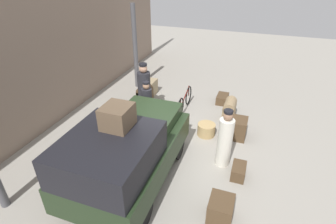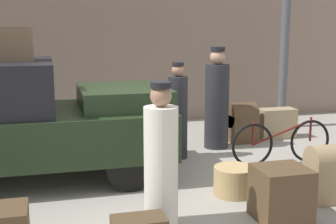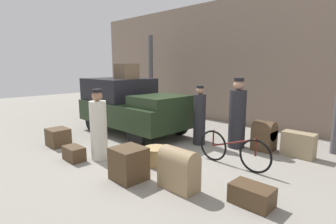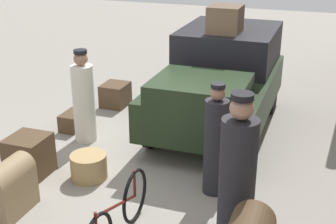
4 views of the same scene
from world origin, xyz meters
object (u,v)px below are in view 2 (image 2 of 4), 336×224
(bicycle, at_px, (282,142))
(trunk_umber_medium, at_px, (277,123))
(trunk_barrel_dark, at_px, (242,122))
(conductor_in_dark_uniform, at_px, (178,115))
(porter_carrying_trunk, at_px, (217,103))
(porter_standing_middle, at_px, (161,162))
(truck, at_px, (29,117))
(suitcase_tan_flat, at_px, (334,171))
(trunk_on_truck_roof, at_px, (10,44))
(trunk_wicker_pale, at_px, (281,194))
(wicker_basket, at_px, (234,181))

(bicycle, bearing_deg, trunk_umber_medium, 64.77)
(bicycle, height_order, trunk_barrel_dark, trunk_barrel_dark)
(bicycle, xyz_separation_m, conductor_in_dark_uniform, (-1.50, 0.77, 0.38))
(porter_carrying_trunk, xyz_separation_m, trunk_umber_medium, (1.41, 0.39, -0.54))
(bicycle, xyz_separation_m, trunk_barrel_dark, (-0.02, 1.53, 0.03))
(porter_standing_middle, distance_m, trunk_barrel_dark, 4.08)
(truck, bearing_deg, porter_carrying_trunk, 17.13)
(suitcase_tan_flat, relative_size, trunk_on_truck_roof, 1.22)
(trunk_wicker_pale, bearing_deg, porter_carrying_trunk, 82.74)
(bicycle, height_order, wicker_basket, bicycle)
(bicycle, bearing_deg, trunk_on_truck_roof, 176.32)
(trunk_on_truck_roof, bearing_deg, truck, 0.00)
(porter_carrying_trunk, bearing_deg, wicker_basket, -104.84)
(truck, bearing_deg, trunk_wicker_pale, -38.27)
(truck, height_order, trunk_wicker_pale, truck)
(truck, relative_size, trunk_umber_medium, 5.04)
(bicycle, relative_size, conductor_in_dark_uniform, 1.06)
(trunk_wicker_pale, relative_size, suitcase_tan_flat, 0.84)
(porter_standing_middle, bearing_deg, trunk_wicker_pale, -7.90)
(porter_carrying_trunk, bearing_deg, truck, -162.87)
(wicker_basket, bearing_deg, conductor_in_dark_uniform, 97.69)
(trunk_wicker_pale, relative_size, trunk_on_truck_roof, 1.02)
(porter_standing_middle, bearing_deg, trunk_on_truck_roof, 128.77)
(wicker_basket, relative_size, trunk_on_truck_roof, 0.90)
(trunk_umber_medium, xyz_separation_m, trunk_barrel_dark, (-0.79, -0.11, 0.09))
(trunk_barrel_dark, bearing_deg, conductor_in_dark_uniform, -153.03)
(conductor_in_dark_uniform, distance_m, trunk_umber_medium, 2.48)
(porter_carrying_trunk, distance_m, trunk_umber_medium, 1.56)
(porter_standing_middle, relative_size, trunk_on_truck_roof, 2.68)
(trunk_umber_medium, bearing_deg, truck, -163.36)
(trunk_umber_medium, xyz_separation_m, suitcase_tan_flat, (-0.89, -3.22, 0.09))
(trunk_wicker_pale, relative_size, trunk_barrel_dark, 0.81)
(trunk_on_truck_roof, bearing_deg, suitcase_tan_flat, -25.15)
(porter_standing_middle, xyz_separation_m, trunk_wicker_pale, (1.36, -0.19, -0.43))
(truck, distance_m, conductor_in_dark_uniform, 2.40)
(bicycle, xyz_separation_m, trunk_on_truck_roof, (-4.03, 0.26, 1.59))
(porter_standing_middle, height_order, trunk_umber_medium, porter_standing_middle)
(suitcase_tan_flat, bearing_deg, trunk_barrel_dark, 88.27)
(porter_standing_middle, relative_size, trunk_wicker_pale, 2.62)
(wicker_basket, bearing_deg, truck, 152.85)
(bicycle, bearing_deg, trunk_wicker_pale, -118.30)
(trunk_barrel_dark, bearing_deg, wicker_basket, -115.44)
(suitcase_tan_flat, distance_m, trunk_on_truck_roof, 4.60)
(trunk_barrel_dark, xyz_separation_m, trunk_on_truck_roof, (-4.01, -1.27, 1.56))
(porter_standing_middle, relative_size, trunk_umber_medium, 2.24)
(trunk_barrel_dark, bearing_deg, porter_carrying_trunk, -155.70)
(wicker_basket, xyz_separation_m, suitcase_tan_flat, (1.14, -0.51, 0.20))
(bicycle, relative_size, trunk_umber_medium, 2.37)
(bicycle, height_order, porter_standing_middle, porter_standing_middle)
(bicycle, distance_m, suitcase_tan_flat, 1.58)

